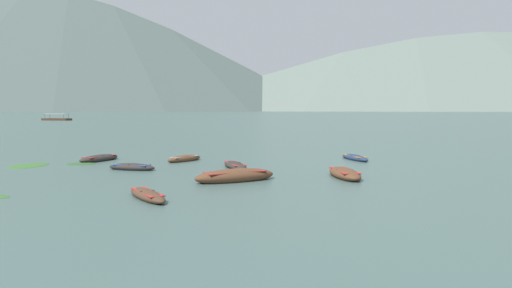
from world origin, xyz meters
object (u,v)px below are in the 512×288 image
(rowboat_0, at_px, (132,167))
(rowboat_4, at_px, (235,165))
(rowboat_1, at_px, (345,174))
(ferry_0, at_px, (57,119))
(rowboat_5, at_px, (235,176))
(rowboat_3, at_px, (147,195))
(rowboat_7, at_px, (184,159))
(rowboat_2, at_px, (355,158))
(rowboat_8, at_px, (99,158))

(rowboat_0, height_order, rowboat_4, rowboat_0)
(rowboat_1, relative_size, ferry_0, 0.38)
(rowboat_5, bearing_deg, rowboat_4, 96.70)
(rowboat_3, distance_m, rowboat_7, 14.08)
(rowboat_2, distance_m, ferry_0, 145.49)
(rowboat_1, bearing_deg, ferry_0, 123.56)
(rowboat_0, distance_m, rowboat_3, 9.85)
(rowboat_0, distance_m, rowboat_2, 16.50)
(rowboat_2, xyz_separation_m, rowboat_5, (-7.94, -10.79, 0.10))
(rowboat_7, bearing_deg, rowboat_8, -177.49)
(rowboat_4, distance_m, rowboat_8, 11.11)
(rowboat_7, bearing_deg, rowboat_5, -61.59)
(rowboat_3, height_order, ferry_0, ferry_0)
(rowboat_3, bearing_deg, rowboat_0, 113.20)
(rowboat_5, relative_size, rowboat_7, 1.44)
(rowboat_4, bearing_deg, rowboat_7, 139.76)
(rowboat_8, bearing_deg, rowboat_7, 2.51)
(ferry_0, bearing_deg, rowboat_0, -60.34)
(rowboat_2, xyz_separation_m, rowboat_7, (-12.79, -1.82, 0.02))
(rowboat_3, relative_size, rowboat_7, 1.04)
(rowboat_2, bearing_deg, rowboat_7, -171.92)
(rowboat_7, distance_m, ferry_0, 139.88)
(rowboat_2, distance_m, rowboat_5, 13.40)
(rowboat_7, bearing_deg, rowboat_2, 8.08)
(ferry_0, bearing_deg, rowboat_3, -60.76)
(rowboat_2, bearing_deg, ferry_0, 126.14)
(rowboat_5, bearing_deg, ferry_0, 121.26)
(rowboat_8, bearing_deg, rowboat_2, 6.24)
(rowboat_1, height_order, rowboat_2, rowboat_1)
(rowboat_5, bearing_deg, rowboat_0, 150.37)
(rowboat_0, distance_m, ferry_0, 142.97)
(rowboat_0, height_order, rowboat_8, rowboat_8)
(rowboat_1, xyz_separation_m, rowboat_5, (-6.05, -1.78, 0.06))
(rowboat_7, relative_size, rowboat_8, 0.82)
(rowboat_4, height_order, ferry_0, ferry_0)
(rowboat_0, xyz_separation_m, rowboat_3, (3.88, -9.06, -0.01))
(rowboat_2, xyz_separation_m, rowboat_8, (-19.19, -2.10, 0.03))
(rowboat_1, height_order, rowboat_3, rowboat_1)
(rowboat_4, bearing_deg, rowboat_8, 162.77)
(rowboat_2, bearing_deg, rowboat_8, -173.76)
(rowboat_0, bearing_deg, rowboat_3, -66.80)
(rowboat_3, bearing_deg, rowboat_2, 54.73)
(rowboat_4, xyz_separation_m, rowboat_8, (-10.61, 3.29, 0.03))
(rowboat_4, bearing_deg, rowboat_1, -28.50)
(rowboat_4, bearing_deg, ferry_0, 122.15)
(rowboat_0, height_order, rowboat_5, rowboat_5)
(rowboat_0, xyz_separation_m, rowboat_2, (15.06, 6.75, -0.01))
(rowboat_1, bearing_deg, rowboat_2, 78.12)
(rowboat_7, bearing_deg, rowboat_3, -83.40)
(rowboat_8, bearing_deg, ferry_0, 119.12)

